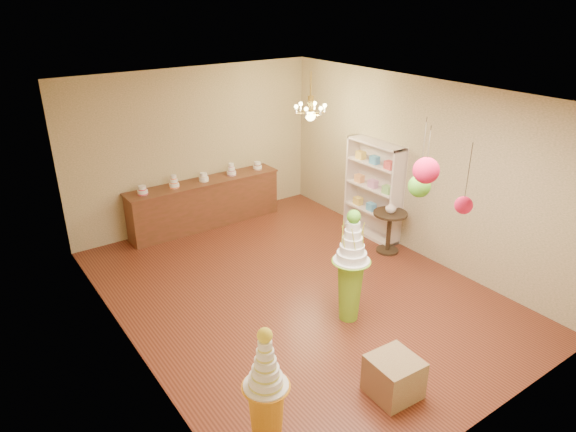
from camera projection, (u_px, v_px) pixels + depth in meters
floor at (295, 291)px, 7.89m from camera, size 6.50×6.50×0.00m
ceiling at (297, 94)px, 6.68m from camera, size 6.50×6.50×0.00m
wall_back at (195, 148)px, 9.71m from camera, size 5.00×0.04×3.00m
wall_front at (498, 306)px, 4.85m from camera, size 5.00×0.04×3.00m
wall_left at (123, 247)px, 5.96m from camera, size 0.04×6.50×3.00m
wall_right at (416, 168)px, 8.60m from camera, size 0.04×6.50×3.00m
pedestal_green at (350, 276)px, 6.97m from camera, size 0.56×0.56×1.65m
pedestal_orange at (266, 413)px, 4.82m from camera, size 0.47×0.47×1.56m
burlap_riser at (394, 377)px, 5.79m from camera, size 0.55×0.55×0.48m
sideboard at (205, 203)px, 9.91m from camera, size 3.04×0.54×1.16m
shelving_unit at (374, 190)px, 9.36m from camera, size 0.33×1.20×1.80m
round_table at (389, 226)px, 8.89m from camera, size 0.74×0.74×0.75m
vase at (391, 207)px, 8.75m from camera, size 0.25×0.25×0.19m
pom_red_left at (426, 170)px, 5.32m from camera, size 0.28×0.28×0.61m
pom_green_mid at (419, 186)px, 5.79m from camera, size 0.26×0.26×0.92m
pom_red_right at (464, 205)px, 4.80m from camera, size 0.17×0.17×0.69m
chandelier at (310, 113)px, 8.84m from camera, size 0.77×0.77×0.85m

